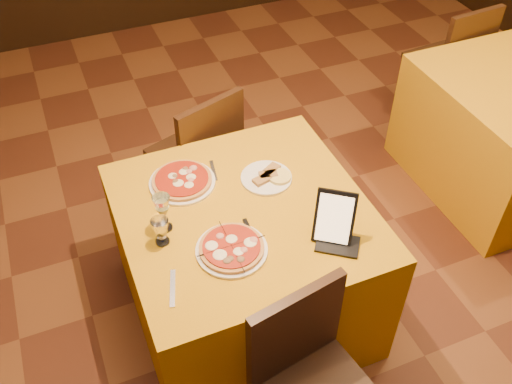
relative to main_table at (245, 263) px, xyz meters
name	(u,v)px	position (x,y,z in m)	size (l,w,h in m)	color
floor	(318,313)	(0.35, -0.17, -0.38)	(6.00, 7.00, 0.01)	#5E2D19
main_table	(245,263)	(0.00, 0.00, 0.00)	(1.10, 1.10, 0.75)	#CA8C0C
chair_main_far	(194,154)	(0.00, 0.81, 0.08)	(0.42, 0.42, 0.91)	black
chair_side_far	(443,61)	(1.96, 1.12, 0.08)	(0.36, 0.36, 0.91)	black
pizza_near	(232,249)	(-0.14, -0.21, 0.39)	(0.30, 0.30, 0.03)	white
pizza_far	(182,181)	(-0.20, 0.27, 0.39)	(0.31, 0.31, 0.03)	white
cutlet_dish	(266,177)	(0.17, 0.15, 0.39)	(0.24, 0.24, 0.03)	white
wine_glass	(163,213)	(-0.36, 0.03, 0.47)	(0.08, 0.08, 0.19)	#D9DD7E
water_glass	(161,232)	(-0.39, -0.05, 0.44)	(0.07, 0.07, 0.13)	white
tablet	(334,218)	(0.29, -0.30, 0.49)	(0.17, 0.01, 0.24)	black
knife	(254,241)	(-0.03, -0.19, 0.38)	(0.24, 0.02, 0.01)	silver
fork_near	(173,288)	(-0.42, -0.30, 0.38)	(0.18, 0.02, 0.01)	#A9A9B0
fork_far	(213,171)	(-0.04, 0.30, 0.38)	(0.15, 0.02, 0.01)	silver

